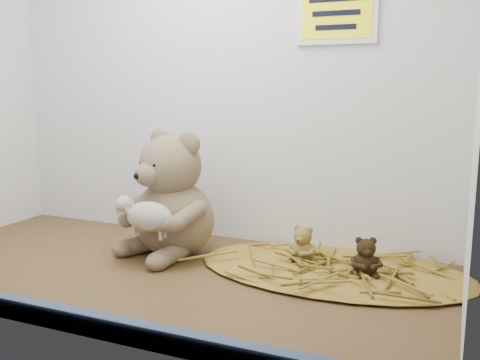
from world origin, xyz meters
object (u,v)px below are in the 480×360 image
at_px(mini_teddy_brown, 366,255).
at_px(main_teddy, 173,193).
at_px(mini_teddy_tan, 303,243).
at_px(toy_lamb, 149,217).

bearing_deg(mini_teddy_brown, main_teddy, 158.96).
bearing_deg(main_teddy, mini_teddy_tan, 28.42).
relative_size(main_teddy, mini_teddy_brown, 3.65).
xyz_separation_m(main_teddy, mini_teddy_brown, (0.45, 0.00, -0.09)).
bearing_deg(toy_lamb, mini_teddy_tan, 24.79).
relative_size(mini_teddy_tan, mini_teddy_brown, 1.00).
bearing_deg(toy_lamb, mini_teddy_brown, 13.62).
distance_m(main_teddy, mini_teddy_tan, 0.32).
bearing_deg(main_teddy, toy_lamb, -68.33).
height_order(toy_lamb, mini_teddy_brown, toy_lamb).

